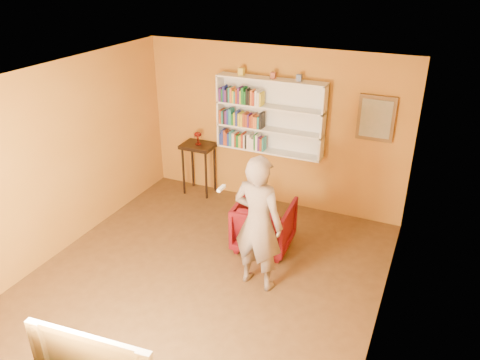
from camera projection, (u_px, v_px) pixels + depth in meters
name	position (u px, v px, depth m)	size (l,w,h in m)	color
room_shell	(202.00, 214.00, 5.88)	(5.30, 5.80, 2.88)	#4B3118
bookshelf	(271.00, 116.00, 7.61)	(1.80, 0.29, 1.23)	white
books_row_lower	(242.00, 140.00, 7.89)	(0.80, 0.19, 0.27)	navy
books_row_middle	(242.00, 119.00, 7.74)	(0.76, 0.19, 0.27)	#973C1B
books_row_upper	(241.00, 96.00, 7.57)	(0.74, 0.19, 0.26)	#53246D
ornament_left	(241.00, 72.00, 7.45)	(0.09, 0.09, 0.12)	gold
ornament_centre	(273.00, 75.00, 7.25)	(0.07, 0.07, 0.10)	#974932
ornament_right	(299.00, 78.00, 7.10)	(0.08, 0.08, 0.11)	slate
framed_painting	(376.00, 119.00, 6.97)	(0.55, 0.05, 0.70)	brown
console_table	(198.00, 153.00, 8.31)	(0.58, 0.44, 0.94)	black
ruby_lustre	(198.00, 136.00, 8.17)	(0.14, 0.14, 0.23)	maroon
armchair	(264.00, 224.00, 6.88)	(0.80, 0.82, 0.75)	#47050E
person	(258.00, 223.00, 5.84)	(0.67, 0.44, 1.84)	#6D5C50
game_remote	(221.00, 188.00, 5.39)	(0.04, 0.15, 0.04)	silver
television	(100.00, 356.00, 4.04)	(1.18, 0.16, 0.68)	black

